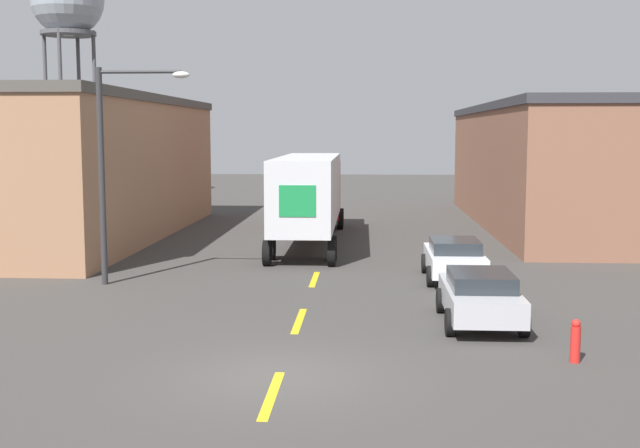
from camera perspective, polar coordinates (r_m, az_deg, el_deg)
The scene contains 10 objects.
ground_plane at distance 16.83m, azimuth -2.96°, elevation -10.76°, with size 160.00×160.00×0.00m, color #3D3A38.
road_centerline at distance 21.54m, azimuth -1.49°, elevation -6.89°, with size 0.20×15.04×0.01m.
warehouse_left at distance 40.85m, azimuth -19.16°, elevation 3.89°, with size 12.21×22.41×6.75m.
warehouse_right at distance 45.44m, azimuth 18.67°, elevation 3.98°, with size 11.90×25.78×6.50m.
semi_truck at distance 36.27m, azimuth -0.69°, elevation 2.39°, with size 2.82×14.64×3.96m.
parked_car_right_mid at distance 27.62m, azimuth 9.53°, elevation -2.39°, with size 2.02×4.18×1.41m.
parked_car_right_near at distance 21.41m, azimuth 11.32°, elevation -5.02°, with size 2.02×4.18×1.41m.
water_tower at distance 63.72m, azimuth -17.53°, elevation 14.74°, with size 5.32×5.32×17.37m.
street_lamp at distance 26.97m, azimuth -14.45°, elevation 4.66°, with size 3.07×0.32×7.08m.
fire_hydrant at distance 18.50m, azimuth 17.71°, elevation -7.93°, with size 0.22×0.22×0.96m.
Camera 1 is at (1.82, -15.97, 5.00)m, focal length 45.00 mm.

